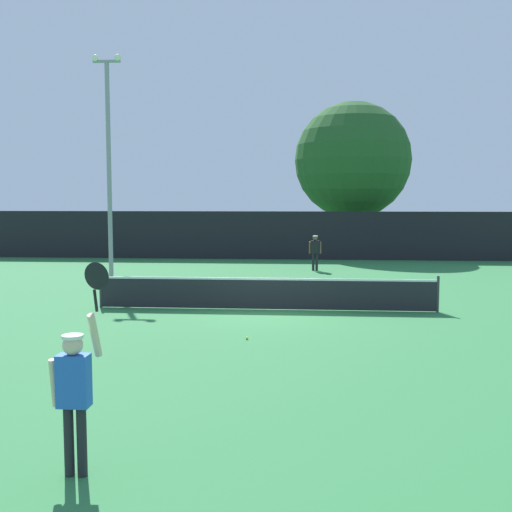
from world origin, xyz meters
TOP-DOWN VIEW (x-y plane):
  - ground_plane at (0.00, 0.00)m, footprint 120.00×120.00m
  - tennis_net at (0.00, 0.00)m, footprint 10.24×0.08m
  - perimeter_fence at (0.00, 15.46)m, footprint 36.18×0.12m
  - player_serving at (-1.56, -11.36)m, footprint 0.67×0.40m
  - player_receiving at (1.63, 10.25)m, footprint 0.57×0.24m
  - tennis_ball at (-0.19, -3.99)m, footprint 0.07×0.07m
  - light_pole at (-6.72, 6.19)m, footprint 1.18×0.28m
  - large_tree at (4.00, 19.57)m, footprint 6.96×6.96m
  - parked_car_near at (-8.20, 23.48)m, footprint 2.35×4.38m
  - parked_car_mid at (-3.08, 22.19)m, footprint 1.94×4.22m
  - parked_car_far at (9.65, 24.20)m, footprint 2.08×4.28m

SIDE VIEW (x-z plane):
  - ground_plane at x=0.00m, z-range 0.00..0.00m
  - tennis_ball at x=-0.19m, z-range 0.00..0.07m
  - tennis_net at x=0.00m, z-range -0.02..1.05m
  - parked_car_near at x=-8.20m, z-range -0.07..1.62m
  - parked_car_mid at x=-3.08m, z-range -0.07..1.62m
  - parked_car_far at x=9.65m, z-range -0.07..1.62m
  - player_receiving at x=1.63m, z-range 0.18..1.80m
  - player_serving at x=-1.56m, z-range -0.14..2.45m
  - perimeter_fence at x=0.00m, z-range 0.00..2.63m
  - light_pole at x=-6.72m, z-range 0.57..9.59m
  - large_tree at x=4.00m, z-range 1.06..10.15m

